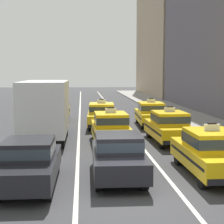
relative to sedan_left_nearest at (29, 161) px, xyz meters
The scene contains 13 objects.
ground_plane 3.49m from the sedan_left_nearest, 22.52° to the right, with size 160.00×160.00×0.00m, color #353538.
lane_stripe_left_center 18.78m from the sedan_left_nearest, 85.33° to the left, with size 0.14×80.00×0.01m, color silver.
lane_stripe_center_right 19.31m from the sedan_left_nearest, 75.81° to the left, with size 0.14×80.00×0.01m, color silver.
sidewalk_curb 17.18m from the sedan_left_nearest, 53.00° to the left, with size 4.00×90.00×0.15m, color gray.
sedan_left_nearest is the anchor object (origin of this frame).
box_truck_left_second 8.42m from the sedan_left_nearest, 91.44° to the left, with size 2.34×6.97×3.27m.
taxi_left_third 15.77m from the sedan_left_nearest, 90.91° to the left, with size 2.02×4.64×1.96m.
sedan_center_nearest 3.08m from the sedan_left_nearest, 14.51° to the left, with size 1.82×4.33×1.58m.
taxi_center_second 7.53m from the sedan_left_nearest, 64.87° to the left, with size 1.91×4.59×1.96m.
taxi_center_third 12.97m from the sedan_left_nearest, 76.44° to the left, with size 2.02×4.64×1.96m.
taxi_right_nearest 6.40m from the sedan_left_nearest, ahead, with size 1.84×4.57×1.96m.
taxi_right_second 9.48m from the sedan_left_nearest, 48.12° to the left, with size 1.90×4.59×1.96m.
taxi_right_third 14.58m from the sedan_left_nearest, 63.58° to the left, with size 2.00×4.63×1.96m.
Camera 1 is at (-1.41, -10.58, 3.75)m, focal length 58.77 mm.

